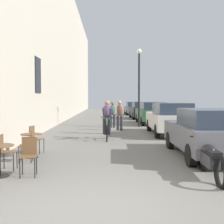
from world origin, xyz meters
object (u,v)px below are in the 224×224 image
(cafe_chair_near_toward_street, at_px, (5,150))
(parked_car_fifth, at_px, (133,108))
(parked_car_nearest, at_px, (206,132))
(parked_car_second, at_px, (170,118))
(street_lamp, at_px, (139,78))
(pedestrian_near, at_px, (106,116))
(cafe_chair_mid_toward_wall, at_px, (35,137))
(cafe_chair_near_toward_wall, at_px, (29,153))
(pedestrian_mid, at_px, (120,114))
(cyclist_on_bicycle, at_px, (107,121))
(pedestrian_far, at_px, (113,113))
(parked_motorcycle, at_px, (210,160))
(parked_car_third, at_px, (151,113))
(cafe_chair_mid_toward_street, at_px, (29,144))
(cafe_table_near, at_px, (0,154))
(cafe_table_mid, at_px, (32,140))
(parked_car_fourth, at_px, (141,110))

(cafe_chair_near_toward_street, distance_m, parked_car_fifth, 25.47)
(cafe_chair_near_toward_street, height_order, parked_car_nearest, parked_car_nearest)
(parked_car_second, bearing_deg, parked_car_fifth, 90.61)
(street_lamp, relative_size, parked_car_fifth, 1.21)
(pedestrian_near, bearing_deg, cafe_chair_mid_toward_wall, -114.21)
(cafe_chair_near_toward_street, xyz_separation_m, parked_car_fifth, (5.46, 24.88, 0.22))
(cafe_chair_near_toward_wall, xyz_separation_m, pedestrian_mid, (2.53, 9.53, 0.43))
(cyclist_on_bicycle, xyz_separation_m, pedestrian_mid, (0.71, 3.59, 0.13))
(pedestrian_far, bearing_deg, pedestrian_near, -96.98)
(parked_car_nearest, bearing_deg, street_lamp, 95.71)
(cafe_chair_near_toward_street, xyz_separation_m, street_lamp, (4.56, 11.10, 2.59))
(parked_motorcycle, bearing_deg, cafe_chair_near_toward_street, 170.74)
(cafe_chair_mid_toward_wall, xyz_separation_m, pedestrian_far, (2.71, 8.41, 0.39))
(parked_car_third, bearing_deg, street_lamp, -118.76)
(cafe_chair_mid_toward_street, distance_m, pedestrian_mid, 8.60)
(cafe_table_near, relative_size, cyclist_on_bicycle, 0.41)
(pedestrian_mid, distance_m, pedestrian_far, 1.69)
(cafe_chair_near_toward_street, height_order, parked_car_third, parked_car_third)
(parked_car_third, xyz_separation_m, parked_car_fifth, (-0.22, 11.74, -0.06))
(cafe_table_near, distance_m, cafe_table_mid, 2.15)
(cafe_table_near, distance_m, cafe_chair_near_toward_street, 0.60)
(pedestrian_mid, xyz_separation_m, street_lamp, (1.32, 2.09, 2.16))
(parked_motorcycle, bearing_deg, parked_car_second, 84.04)
(cafe_chair_mid_toward_wall, height_order, pedestrian_mid, pedestrian_mid)
(cyclist_on_bicycle, bearing_deg, parked_car_third, 67.80)
(cafe_chair_mid_toward_wall, relative_size, pedestrian_far, 0.55)
(cafe_table_mid, bearing_deg, parked_car_fifth, 77.42)
(cafe_table_near, distance_m, parked_car_third, 14.83)
(parked_car_fifth, bearing_deg, pedestrian_far, -100.25)
(street_lamp, xyz_separation_m, parked_car_fifth, (0.89, 13.78, -2.37))
(cafe_chair_near_toward_wall, height_order, cafe_chair_mid_toward_street, same)
(pedestrian_near, relative_size, pedestrian_far, 1.01)
(parked_car_second, bearing_deg, pedestrian_far, 127.26)
(cafe_table_mid, bearing_deg, cafe_table_near, -94.63)
(pedestrian_far, xyz_separation_m, parked_motorcycle, (1.94, -11.46, -0.50))
(pedestrian_far, height_order, street_lamp, street_lamp)
(street_lamp, relative_size, parked_car_second, 1.10)
(cafe_table_mid, distance_m, parked_car_nearest, 5.28)
(cafe_chair_mid_toward_wall, height_order, parked_car_third, parked_car_third)
(pedestrian_near, height_order, parked_car_fifth, pedestrian_near)
(cafe_table_mid, relative_size, pedestrian_far, 0.45)
(cafe_table_near, distance_m, cafe_chair_mid_toward_wall, 2.85)
(pedestrian_mid, distance_m, parked_car_second, 3.11)
(cyclist_on_bicycle, height_order, parked_car_fifth, cyclist_on_bicycle)
(parked_car_second, distance_m, parked_car_fourth, 11.54)
(parked_car_fourth, bearing_deg, pedestrian_near, -105.53)
(pedestrian_mid, distance_m, parked_car_fourth, 9.86)
(pedestrian_mid, relative_size, parked_car_nearest, 0.40)
(cafe_chair_mid_toward_street, relative_size, street_lamp, 0.18)
(cafe_chair_near_toward_street, bearing_deg, cafe_table_mid, 80.86)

